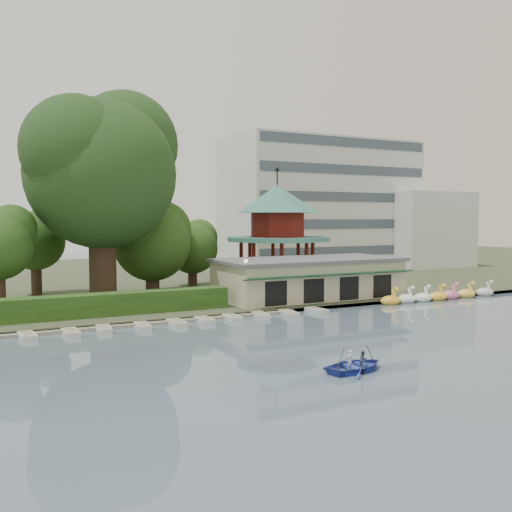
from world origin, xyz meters
TOP-DOWN VIEW (x-y plane):
  - ground_plane at (0.00, 0.00)m, footprint 220.00×220.00m
  - shore at (0.00, 52.00)m, footprint 220.00×70.00m
  - embankment at (0.00, 17.30)m, footprint 220.00×0.60m
  - dock at (-12.00, 17.20)m, footprint 34.00×1.60m
  - boathouse at (10.00, 21.97)m, footprint 18.60×9.39m
  - pavilion at (12.00, 32.00)m, footprint 12.40×12.40m
  - office_building at (32.67, 49.00)m, footprint 38.00×18.00m
  - hedge at (-15.00, 20.50)m, footprint 30.00×2.00m
  - lamp_post at (1.50, 19.00)m, footprint 0.36×0.36m
  - big_tree at (-8.81, 28.22)m, footprint 15.26×14.22m
  - small_trees at (-10.86, 31.78)m, footprint 39.10×15.92m
  - swan_boats at (22.09, 16.63)m, footprint 15.24×2.00m
  - moored_rowboats at (-10.17, 15.83)m, footprint 34.83×2.71m
  - rowboat_with_passengers at (-1.79, -1.24)m, footprint 5.80×4.55m

SIDE VIEW (x-z plane):
  - ground_plane at x=0.00m, z-range 0.00..0.00m
  - dock at x=-12.00m, z-range 0.00..0.24m
  - embankment at x=0.00m, z-range 0.00..0.30m
  - moored_rowboats at x=-10.17m, z-range 0.00..0.36m
  - shore at x=0.00m, z-range 0.00..0.40m
  - swan_boats at x=22.09m, z-range -0.56..1.35m
  - rowboat_with_passengers at x=-1.79m, z-range -0.46..1.55m
  - hedge at x=-15.00m, z-range 0.40..2.20m
  - boathouse at x=10.00m, z-range 0.42..4.32m
  - lamp_post at x=1.50m, z-range 1.20..5.48m
  - small_trees at x=-10.86m, z-range 1.04..10.73m
  - pavilion at x=12.00m, z-range 0.73..14.23m
  - office_building at x=32.67m, z-range -0.27..19.73m
  - big_tree at x=-8.81m, z-range 3.25..23.53m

